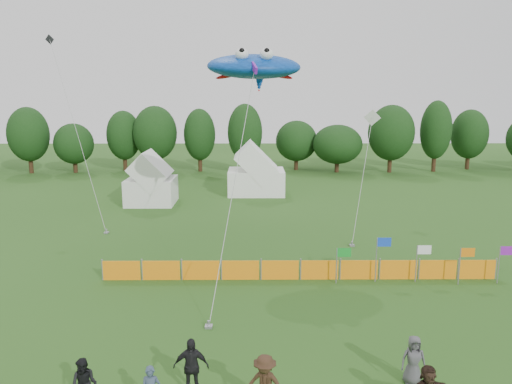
{
  "coord_description": "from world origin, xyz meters",
  "views": [
    {
      "loc": [
        -0.16,
        -14.51,
        9.25
      ],
      "look_at": [
        0.0,
        6.0,
        5.2
      ],
      "focal_mm": 35.0,
      "sensor_mm": 36.0,
      "label": 1
    }
  ],
  "objects_px": {
    "tent_left": "(151,183)",
    "tent_right": "(256,174)",
    "barrier_fence": "(300,270)",
    "spectator_d": "(191,367)",
    "stingray_kite": "(255,67)",
    "spectator_e": "(413,360)"
  },
  "relations": [
    {
      "from": "tent_left",
      "to": "tent_right",
      "type": "relative_size",
      "value": 0.77
    },
    {
      "from": "tent_left",
      "to": "tent_right",
      "type": "xyz_separation_m",
      "value": [
        8.99,
        4.15,
        0.07
      ]
    },
    {
      "from": "tent_left",
      "to": "tent_right",
      "type": "distance_m",
      "value": 9.9
    },
    {
      "from": "tent_left",
      "to": "barrier_fence",
      "type": "relative_size",
      "value": 0.2
    },
    {
      "from": "barrier_fence",
      "to": "spectator_d",
      "type": "xyz_separation_m",
      "value": [
        -4.3,
        -9.81,
        0.44
      ]
    },
    {
      "from": "spectator_d",
      "to": "stingray_kite",
      "type": "bearing_deg",
      "value": 80.73
    },
    {
      "from": "stingray_kite",
      "to": "spectator_d",
      "type": "bearing_deg",
      "value": -97.57
    },
    {
      "from": "tent_left",
      "to": "stingray_kite",
      "type": "relative_size",
      "value": 0.23
    },
    {
      "from": "spectator_e",
      "to": "stingray_kite",
      "type": "bearing_deg",
      "value": 110.63
    },
    {
      "from": "tent_left",
      "to": "spectator_e",
      "type": "bearing_deg",
      "value": -63.13
    },
    {
      "from": "barrier_fence",
      "to": "spectator_e",
      "type": "bearing_deg",
      "value": -73.27
    },
    {
      "from": "spectator_e",
      "to": "stingray_kite",
      "type": "height_order",
      "value": "stingray_kite"
    },
    {
      "from": "spectator_e",
      "to": "tent_left",
      "type": "bearing_deg",
      "value": 118.97
    },
    {
      "from": "stingray_kite",
      "to": "tent_right",
      "type": "bearing_deg",
      "value": 89.21
    },
    {
      "from": "tent_left",
      "to": "stingray_kite",
      "type": "bearing_deg",
      "value": -54.38
    },
    {
      "from": "barrier_fence",
      "to": "spectator_d",
      "type": "height_order",
      "value": "spectator_d"
    },
    {
      "from": "spectator_d",
      "to": "spectator_e",
      "type": "height_order",
      "value": "spectator_d"
    },
    {
      "from": "tent_right",
      "to": "spectator_e",
      "type": "xyz_separation_m",
      "value": [
        4.8,
        -31.37,
        -1.06
      ]
    },
    {
      "from": "tent_right",
      "to": "spectator_e",
      "type": "relative_size",
      "value": 3.21
    },
    {
      "from": "spectator_d",
      "to": "tent_left",
      "type": "bearing_deg",
      "value": 101.87
    },
    {
      "from": "barrier_fence",
      "to": "stingray_kite",
      "type": "relative_size",
      "value": 1.11
    },
    {
      "from": "tent_right",
      "to": "stingray_kite",
      "type": "xyz_separation_m",
      "value": [
        -0.23,
        -16.38,
        8.86
      ]
    }
  ]
}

